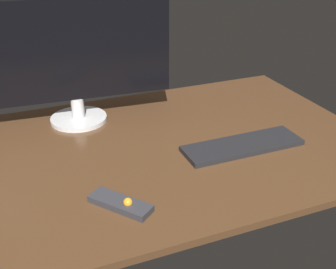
{
  "coord_description": "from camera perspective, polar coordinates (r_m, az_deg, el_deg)",
  "views": [
    {
      "loc": [
        -35.84,
        -107.19,
        64.83
      ],
      "look_at": [
        6.22,
        -4.77,
        8.0
      ],
      "focal_mm": 46.7,
      "sensor_mm": 36.0,
      "label": 1
    }
  ],
  "objects": [
    {
      "name": "keyboard",
      "position": [
        1.32,
        9.71,
        -1.42
      ],
      "size": [
        36.42,
        11.25,
        1.5
      ],
      "primitive_type": "cube",
      "rotation": [
        0.0,
        0.0,
        -0.0
      ],
      "color": "black",
      "rests_on": "desk"
    },
    {
      "name": "desk",
      "position": [
        1.3,
        -3.34,
        -2.34
      ],
      "size": [
        140.0,
        84.0,
        2.0
      ],
      "primitive_type": "cube",
      "color": "#4C301C",
      "rests_on": "ground"
    },
    {
      "name": "media_remote",
      "position": [
        1.06,
        -6.16,
        -8.94
      ],
      "size": [
        13.81,
        15.83,
        3.14
      ],
      "rotation": [
        0.0,
        0.0,
        -0.92
      ],
      "color": "#2D2D33",
      "rests_on": "desk"
    },
    {
      "name": "monitor",
      "position": [
        1.42,
        -12.35,
        9.8
      ],
      "size": [
        62.95,
        18.69,
        40.2
      ],
      "rotation": [
        0.0,
        0.0,
        -0.07
      ],
      "color": "silver",
      "rests_on": "desk"
    }
  ]
}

